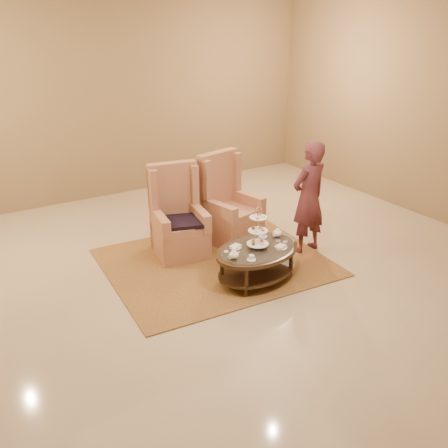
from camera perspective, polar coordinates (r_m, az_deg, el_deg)
ground at (r=6.64m, az=0.98°, el=-6.12°), size 8.00×8.00×0.00m
ceiling at (r=6.64m, az=0.98°, el=-6.12°), size 8.00×8.00×0.02m
wall_back at (r=9.53m, az=-12.37°, el=13.54°), size 8.00×0.04×3.50m
wall_right at (r=8.77m, az=24.15°, el=11.32°), size 0.04×8.00×3.50m
rug at (r=7.01m, az=-1.00°, el=-4.37°), size 3.07×2.62×0.02m
tea_table at (r=6.43m, az=3.82°, el=-3.41°), size 1.37×1.07×1.02m
armchair_left at (r=7.16m, az=-5.27°, el=-0.04°), size 0.81×0.83×1.30m
armchair_right at (r=7.56m, az=0.35°, el=1.42°), size 0.87×0.89×1.34m
person at (r=7.15m, az=9.65°, el=2.97°), size 0.64×0.46×1.64m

